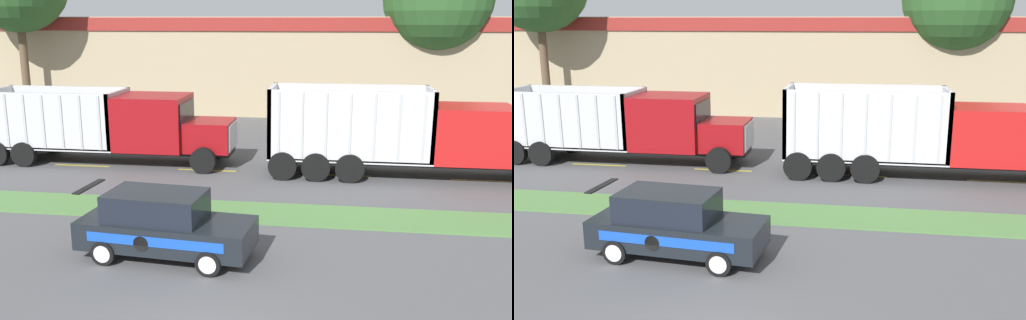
{
  "view_description": "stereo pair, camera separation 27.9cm",
  "coord_description": "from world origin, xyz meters",
  "views": [
    {
      "loc": [
        2.28,
        -8.64,
        6.03
      ],
      "look_at": [
        -0.26,
        9.01,
        1.59
      ],
      "focal_mm": 40.0,
      "sensor_mm": 36.0,
      "label": 1
    },
    {
      "loc": [
        2.56,
        -8.6,
        6.03
      ],
      "look_at": [
        -0.26,
        9.01,
        1.59
      ],
      "focal_mm": 40.0,
      "sensor_mm": 36.0,
      "label": 2
    }
  ],
  "objects": [
    {
      "name": "centre_line_4",
      "position": [
        -2.9,
        13.34,
        0.0
      ],
      "size": [
        2.4,
        0.14,
        0.01
      ],
      "primitive_type": "cube",
      "color": "yellow",
      "rests_on": "ground_plane"
    },
    {
      "name": "store_building_backdrop",
      "position": [
        -4.2,
        32.28,
        3.07
      ],
      "size": [
        38.92,
        12.1,
        6.14
      ],
      "color": "tan",
      "rests_on": "ground_plane"
    },
    {
      "name": "centre_line_5",
      "position": [
        2.5,
        13.34,
        0.0
      ],
      "size": [
        2.4,
        0.14,
        0.01
      ],
      "primitive_type": "cube",
      "color": "yellow",
      "rests_on": "ground_plane"
    },
    {
      "name": "centre_line_6",
      "position": [
        7.9,
        13.34,
        0.0
      ],
      "size": [
        2.4,
        0.14,
        0.01
      ],
      "primitive_type": "cube",
      "color": "yellow",
      "rests_on": "ground_plane"
    },
    {
      "name": "grass_verge",
      "position": [
        0.0,
        8.33,
        0.03
      ],
      "size": [
        120.0,
        2.01,
        0.06
      ],
      "primitive_type": "cube",
      "color": "#517F42",
      "rests_on": "ground_plane"
    },
    {
      "name": "dump_truck_trail",
      "position": [
        -6.3,
        14.14,
        1.54
      ],
      "size": [
        10.5,
        2.83,
        3.09
      ],
      "color": "black",
      "rests_on": "ground_plane"
    },
    {
      "name": "dump_truck_mid",
      "position": [
        6.06,
        13.56,
        1.55
      ],
      "size": [
        11.35,
        2.68,
        3.51
      ],
      "color": "black",
      "rests_on": "ground_plane"
    },
    {
      "name": "rally_car",
      "position": [
        -2.03,
        4.68,
        0.88
      ],
      "size": [
        4.6,
        2.16,
        1.78
      ],
      "color": "black",
      "rests_on": "ground_plane"
    },
    {
      "name": "centre_line_3",
      "position": [
        -8.3,
        13.34,
        0.0
      ],
      "size": [
        2.4,
        0.14,
        0.01
      ],
      "primitive_type": "cube",
      "color": "yellow",
      "rests_on": "ground_plane"
    }
  ]
}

